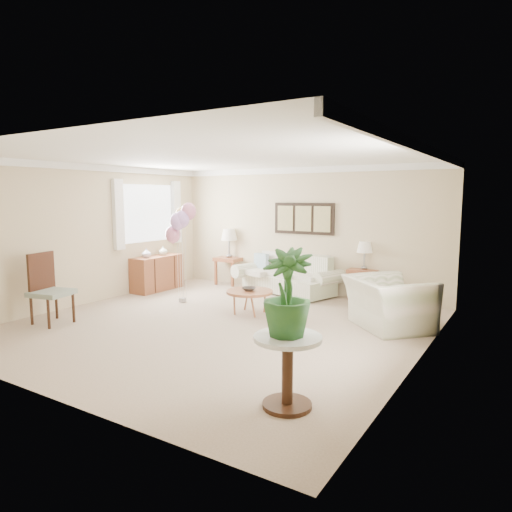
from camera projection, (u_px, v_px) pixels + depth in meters
The scene contains 18 objects.
ground_plane at pixel (220, 325), 7.15m from camera, with size 6.00×6.00×0.00m, color tan.
room_shell at pixel (216, 221), 7.07m from camera, with size 6.04×6.04×2.60m.
wall_art_triptych at pixel (304, 219), 9.45m from camera, with size 1.35×0.06×0.65m.
sofa at pixel (289, 277), 9.56m from camera, with size 2.43×1.38×0.81m.
end_table_left at pixel (229, 262), 10.44m from camera, with size 0.57×0.52×0.63m.
end_table_right at pixel (364, 274), 8.89m from camera, with size 0.55×0.50×0.60m.
lamp_left at pixel (229, 236), 10.36m from camera, with size 0.37×0.37×0.65m.
lamp_right at pixel (365, 248), 8.83m from camera, with size 0.31×0.31×0.54m.
coffee_table at pixel (250, 292), 7.81m from camera, with size 0.80×0.80×0.40m.
decor_bowl at pixel (249, 289), 7.79m from camera, with size 0.23×0.23×0.06m, color #322C29.
armchair at pixel (388, 303), 6.95m from camera, with size 1.20×1.04×0.78m, color silver.
side_table at pixel (288, 354), 4.30m from camera, with size 0.65×0.65×0.71m.
potted_plant at pixel (287, 293), 4.23m from camera, with size 0.46×0.46×0.82m, color #1E4F26.
accent_chair at pixel (48, 287), 7.22m from camera, with size 0.65×0.65×1.12m.
credenza at pixel (157, 273), 9.80m from camera, with size 0.46×1.20×0.74m.
vase_white at pixel (146, 253), 9.46m from camera, with size 0.19×0.19×0.20m, color #B0B2C9.
vase_sage at pixel (163, 251), 9.88m from camera, with size 0.19×0.19×0.20m, color #ABB3A0.
balloon_cluster at pixel (181, 221), 8.47m from camera, with size 0.57×0.57×1.90m.
Camera 1 is at (4.14, -5.61, 2.00)m, focal length 32.00 mm.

